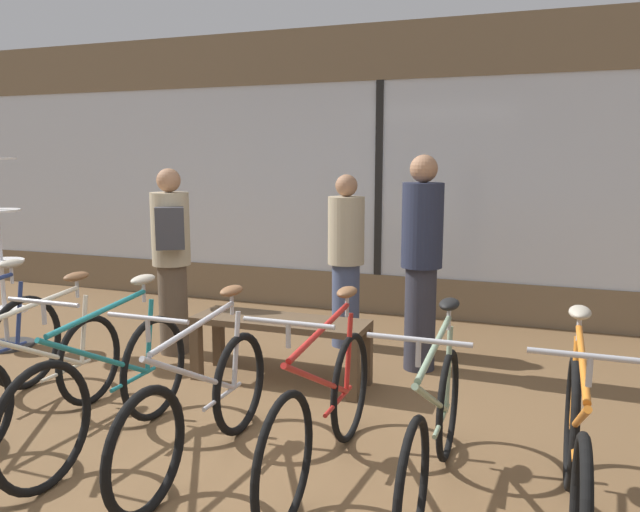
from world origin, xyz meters
The scene contains 13 objects.
ground_plane centered at (0.00, 0.00, 0.00)m, with size 24.00×24.00×0.00m, color brown.
shop_back_wall centered at (0.00, 3.67, 1.64)m, with size 12.00×0.08×3.20m.
bicycle_left centered at (-1.26, -0.13, 0.37)m, with size 0.46×1.67×1.01m.
bicycle_center_left centered at (-0.67, -0.18, 0.39)m, with size 0.46×1.71×1.04m.
bicycle_center centered at (-0.02, -0.18, 0.37)m, with size 0.46×1.66×1.01m.
bicycle_center_right centered at (0.68, -0.04, 0.39)m, with size 0.46×1.73×1.03m.
bicycle_right centered at (1.29, -0.07, 0.38)m, with size 0.46×1.68×1.01m.
bicycle_far_right centered at (1.97, -0.16, 0.40)m, with size 0.46×1.75×1.04m.
accessory_rack centered at (-2.95, 1.20, 0.76)m, with size 0.48×0.48×1.86m.
display_bench centered at (-0.15, 1.25, 0.42)m, with size 1.40×0.44×0.52m.
customer_near_rack centered at (0.83, 1.93, 0.95)m, with size 0.42×0.42×1.80m.
customer_by_window centered at (0.04, 2.34, 0.85)m, with size 0.44×0.44×1.62m.
customer_mid_floor centered at (-1.36, 1.58, 0.90)m, with size 0.50×0.56×1.68m.
Camera 1 is at (1.79, -3.12, 1.78)m, focal length 35.00 mm.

